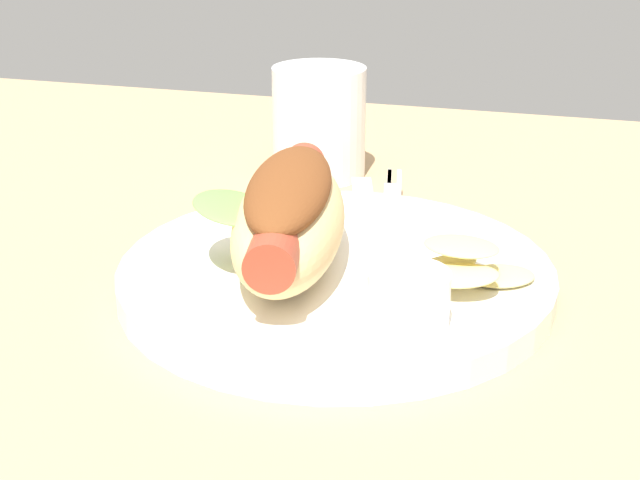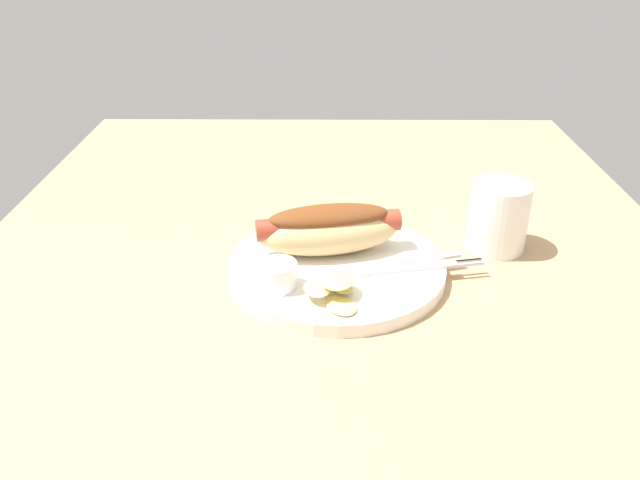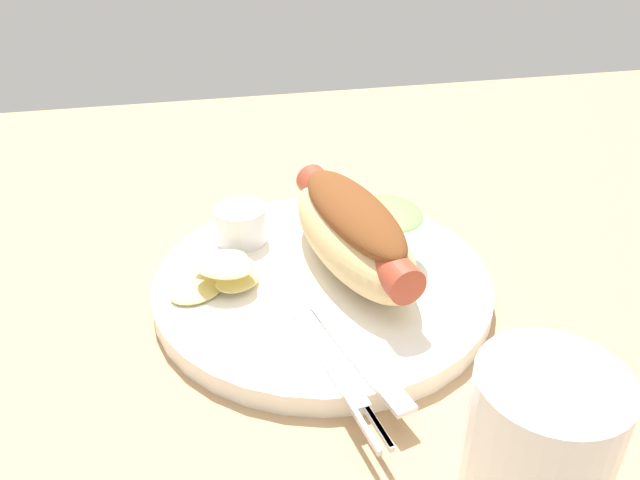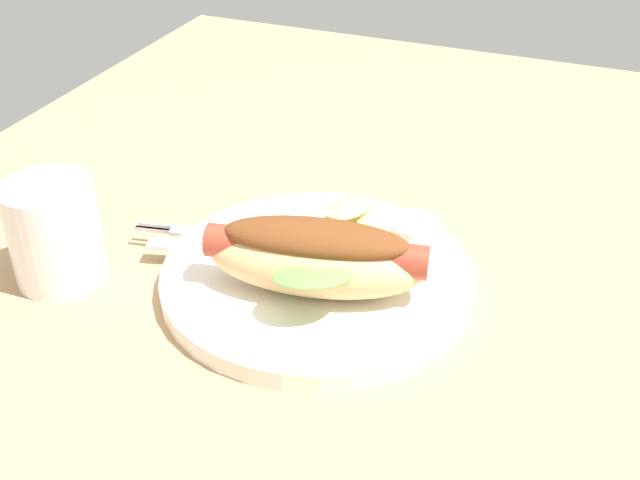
{
  "view_description": "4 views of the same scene",
  "coord_description": "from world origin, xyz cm",
  "views": [
    {
      "loc": [
        12.21,
        -45.87,
        23.26
      ],
      "look_at": [
        -0.56,
        -0.52,
        3.61
      ],
      "focal_mm": 50.88,
      "sensor_mm": 36.0,
      "label": 1
    },
    {
      "loc": [
        64.66,
        -0.52,
        38.94
      ],
      "look_at": [
        0.47,
        -1.01,
        4.77
      ],
      "focal_mm": 35.87,
      "sensor_mm": 36.0,
      "label": 2
    },
    {
      "loc": [
        8.26,
        40.41,
        29.72
      ],
      "look_at": [
        -0.19,
        -0.97,
        3.63
      ],
      "focal_mm": 36.49,
      "sensor_mm": 36.0,
      "label": 3
    },
    {
      "loc": [
        -49.85,
        -19.43,
        39.24
      ],
      "look_at": [
        -1.73,
        -0.05,
        5.74
      ],
      "focal_mm": 45.47,
      "sensor_mm": 36.0,
      "label": 4
    }
  ],
  "objects": [
    {
      "name": "chips_pile",
      "position": [
        7.7,
        0.53,
        2.65
      ],
      "size": [
        7.71,
        6.6,
        2.28
      ],
      "color": "#DFCC76",
      "rests_on": "plate"
    },
    {
      "name": "plate",
      "position": [
        -0.07,
        0.92,
        0.8
      ],
      "size": [
        25.42,
        25.42,
        1.6
      ],
      "primitive_type": "cylinder",
      "color": "white",
      "rests_on": "ground_plane"
    },
    {
      "name": "hot_dog",
      "position": [
        -2.56,
        0.43,
        4.8
      ],
      "size": [
        11.1,
        17.64,
        5.97
      ],
      "rotation": [
        0.0,
        0.0,
        1.76
      ],
      "color": "#DBB77A",
      "rests_on": "plate"
    },
    {
      "name": "drinking_cup",
      "position": [
        -6.71,
        21.05,
        4.34
      ],
      "size": [
        7.35,
        7.35,
        8.68
      ],
      "primitive_type": "cylinder",
      "color": "white",
      "rests_on": "ground_plane"
    },
    {
      "name": "ground_plane",
      "position": [
        0.0,
        0.0,
        -0.9
      ],
      "size": [
        120.0,
        90.0,
        1.8
      ],
      "primitive_type": "cube",
      "color": "tan"
    },
    {
      "name": "knife",
      "position": [
        -0.09,
        8.64,
        1.78
      ],
      "size": [
        5.24,
        14.24,
        0.36
      ],
      "primitive_type": "cube",
      "rotation": [
        0.0,
        0.0,
        1.84
      ],
      "color": "silver",
      "rests_on": "plate"
    },
    {
      "name": "fork",
      "position": [
        1.44,
        10.22,
        1.8
      ],
      "size": [
        4.01,
        15.05,
        0.4
      ],
      "rotation": [
        0.0,
        0.0,
        1.76
      ],
      "color": "silver",
      "rests_on": "plate"
    },
    {
      "name": "sauce_ramekin",
      "position": [
        5.45,
        -5.51,
        3.08
      ],
      "size": [
        4.18,
        4.18,
        2.96
      ],
      "primitive_type": "cylinder",
      "color": "white",
      "rests_on": "plate"
    }
  ]
}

